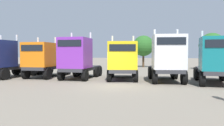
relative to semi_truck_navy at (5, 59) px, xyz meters
name	(u,v)px	position (x,y,z in m)	size (l,w,h in m)	color
ground	(113,86)	(11.26, -2.25, -1.86)	(200.00, 200.00, 0.00)	gray
semi_truck_navy	(5,59)	(0.00, 0.00, 0.00)	(2.91, 6.49, 4.18)	#333338
semi_truck_orange	(43,59)	(3.44, 1.08, -0.06)	(2.75, 5.95, 3.99)	#333338
semi_truck_purple	(77,58)	(7.18, 0.73, 0.12)	(2.68, 5.78, 4.35)	#333338
semi_truck_yellow	(123,61)	(11.34, 0.94, -0.11)	(3.50, 6.09, 3.96)	#333338
semi_truck_white	(167,58)	(15.12, 0.56, 0.15)	(3.35, 6.13, 4.41)	#333338
semi_truck_teal	(216,60)	(18.69, 0.01, 0.02)	(2.80, 6.28, 4.16)	#333338
oak_far_left	(84,48)	(1.11, 17.78, 1.50)	(2.88, 2.88, 4.82)	#4C3823
oak_far_centre	(143,46)	(11.30, 19.91, 1.81)	(3.57, 3.57, 5.47)	#4C3823
oak_far_right	(212,46)	(21.55, 16.38, 1.65)	(3.68, 3.68, 5.36)	#4C3823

